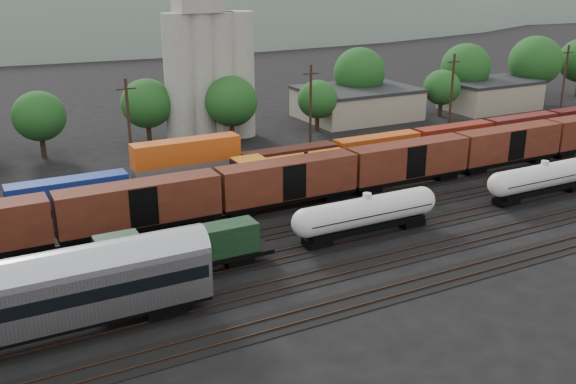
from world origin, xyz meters
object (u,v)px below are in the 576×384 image
green_locomotive (169,253)px  orange_locomotive (284,171)px  tank_car_a (366,213)px  passenger_coach (4,301)px  grain_silo (208,61)px

green_locomotive → orange_locomotive: orange_locomotive is taller
tank_car_a → passenger_coach: passenger_coach is taller
tank_car_a → grain_silo: size_ratio=0.53×
grain_silo → orange_locomotive: bearing=-93.3°
green_locomotive → passenger_coach: bearing=-157.9°
tank_car_a → grain_silo: (0.69, 41.00, 8.85)m
tank_car_a → orange_locomotive: (-0.80, 15.00, -0.02)m
green_locomotive → tank_car_a: green_locomotive is taller
passenger_coach → grain_silo: size_ratio=0.93×
tank_car_a → grain_silo: grain_silo is taller
green_locomotive → grain_silo: size_ratio=0.54×
grain_silo → passenger_coach: bearing=-124.6°
passenger_coach → grain_silo: (31.77, 46.00, 7.55)m
green_locomotive → passenger_coach: passenger_coach is taller
passenger_coach → orange_locomotive: size_ratio=1.62×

